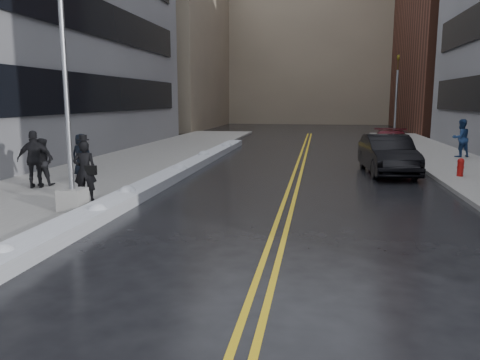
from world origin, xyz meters
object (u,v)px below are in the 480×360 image
at_px(traffic_signal, 396,96).
at_px(lamppost, 68,124).
at_px(car_black, 388,155).
at_px(pedestrian_fedora, 85,171).
at_px(pedestrian_c, 82,155).
at_px(pedestrian_east, 461,138).
at_px(car_maroon, 390,144).
at_px(fire_hydrant, 461,166).
at_px(pedestrian_d, 35,159).
at_px(pedestrian_b, 42,162).

bearing_deg(traffic_signal, lamppost, -118.21).
bearing_deg(lamppost, car_black, 43.35).
relative_size(traffic_signal, pedestrian_fedora, 3.27).
distance_m(pedestrian_c, pedestrian_east, 19.14).
height_order(pedestrian_fedora, car_maroon, pedestrian_fedora).
bearing_deg(fire_hydrant, pedestrian_d, -161.54).
bearing_deg(pedestrian_east, car_black, 29.41).
relative_size(traffic_signal, pedestrian_east, 2.98).
relative_size(lamppost, pedestrian_b, 4.52).
height_order(lamppost, traffic_signal, lamppost).
height_order(pedestrian_b, pedestrian_c, pedestrian_c).
height_order(traffic_signal, pedestrian_d, traffic_signal).
relative_size(lamppost, pedestrian_east, 3.79).
distance_m(pedestrian_b, pedestrian_d, 0.47).
distance_m(lamppost, pedestrian_c, 6.29).
xyz_separation_m(lamppost, car_maroon, (10.52, 14.64, -1.75)).
relative_size(fire_hydrant, car_maroon, 0.14).
bearing_deg(car_black, pedestrian_b, -159.81).
distance_m(pedestrian_east, car_maroon, 3.62).
bearing_deg(car_black, pedestrian_c, -167.95).
relative_size(lamppost, traffic_signal, 1.27).
distance_m(pedestrian_fedora, pedestrian_b, 3.51).
distance_m(pedestrian_d, car_maroon, 17.88).
height_order(lamppost, pedestrian_d, lamppost).
relative_size(pedestrian_b, pedestrian_d, 0.85).
xyz_separation_m(fire_hydrant, pedestrian_d, (-15.27, -5.10, 0.59)).
distance_m(fire_hydrant, pedestrian_east, 7.02).
height_order(fire_hydrant, traffic_signal, traffic_signal).
relative_size(pedestrian_fedora, pedestrian_d, 0.92).
bearing_deg(pedestrian_fedora, pedestrian_b, -54.31).
xyz_separation_m(lamppost, fire_hydrant, (12.30, 8.00, -1.98)).
relative_size(pedestrian_east, car_maroon, 0.37).
xyz_separation_m(pedestrian_fedora, pedestrian_b, (-2.77, 2.16, -0.07)).
bearing_deg(pedestrian_b, lamppost, 122.75).
distance_m(lamppost, fire_hydrant, 14.81).
relative_size(traffic_signal, car_black, 1.17).
bearing_deg(car_maroon, pedestrian_d, -131.85).
xyz_separation_m(lamppost, traffic_signal, (11.80, 22.00, 0.87)).
xyz_separation_m(lamppost, pedestrian_b, (-3.00, 3.35, -1.54)).
distance_m(pedestrian_fedora, car_black, 12.63).
bearing_deg(car_black, pedestrian_d, -158.10).
height_order(fire_hydrant, pedestrian_east, pedestrian_east).
height_order(pedestrian_fedora, pedestrian_east, pedestrian_east).
bearing_deg(pedestrian_fedora, pedestrian_c, -77.17).
bearing_deg(lamppost, traffic_signal, 61.79).
bearing_deg(car_black, car_maroon, 76.55).
bearing_deg(fire_hydrant, pedestrian_east, 74.89).
height_order(pedestrian_b, car_maroon, pedestrian_b).
relative_size(pedestrian_c, car_black, 0.33).
bearing_deg(pedestrian_d, car_maroon, -162.59).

